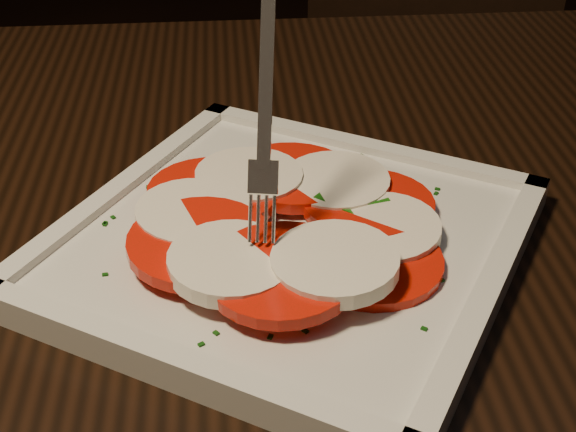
% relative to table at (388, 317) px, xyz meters
% --- Properties ---
extents(table, '(1.29, 0.94, 0.75)m').
position_rel_table_xyz_m(table, '(0.00, 0.00, 0.00)').
color(table, black).
rests_on(table, ground).
extents(chair, '(0.52, 0.52, 0.93)m').
position_rel_table_xyz_m(chair, '(0.10, 0.74, -0.12)').
color(chair, black).
rests_on(chair, ground).
extents(plate, '(0.36, 0.36, 0.01)m').
position_rel_table_xyz_m(plate, '(-0.08, -0.06, 0.11)').
color(plate, silver).
rests_on(plate, table).
extents(caprese_salad, '(0.23, 0.22, 0.03)m').
position_rel_table_xyz_m(caprese_salad, '(-0.08, -0.06, 0.12)').
color(caprese_salad, red).
rests_on(caprese_salad, plate).
extents(fork, '(0.03, 0.07, 0.15)m').
position_rel_table_xyz_m(fork, '(-0.09, -0.06, 0.21)').
color(fork, white).
rests_on(fork, caprese_salad).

